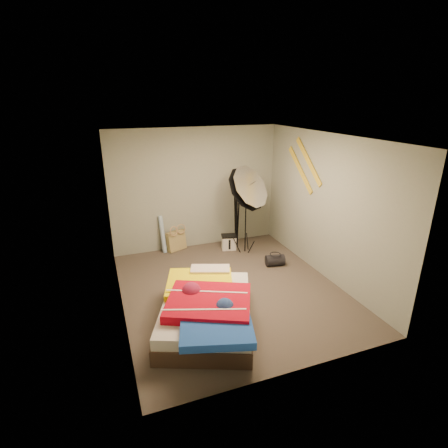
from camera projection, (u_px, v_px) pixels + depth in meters
name	position (u px, v px, depth m)	size (l,w,h in m)	color
floor	(231.00, 289.00, 5.87)	(4.00, 4.00, 0.00)	brown
ceiling	(232.00, 137.00, 5.01)	(4.00, 4.00, 0.00)	silver
wall_back	(196.00, 189.00, 7.20)	(3.50, 3.50, 0.00)	gray
wall_front	(301.00, 278.00, 3.68)	(3.50, 3.50, 0.00)	gray
wall_left	(115.00, 233.00, 4.87)	(4.00, 4.00, 0.00)	gray
wall_right	(326.00, 207.00, 6.02)	(4.00, 4.00, 0.00)	gray
tote_bag	(176.00, 241.00, 7.31)	(0.41, 0.12, 0.41)	tan
wrapping_roll	(163.00, 234.00, 7.16)	(0.09, 0.09, 0.77)	#588CB8
camera_case	(229.00, 243.00, 7.37)	(0.29, 0.21, 0.29)	silver
duffel_bag	(275.00, 260.00, 6.67)	(0.21, 0.21, 0.35)	black
wall_stripe_upper	(309.00, 161.00, 6.30)	(0.02, 1.10, 0.10)	gold
wall_stripe_lower	(300.00, 170.00, 6.59)	(0.02, 1.10, 0.10)	gold
bed	(207.00, 309.00, 4.87)	(1.79, 2.17, 0.51)	#453125
photo_umbrella	(246.00, 189.00, 6.66)	(0.93, 1.03, 1.92)	black
camera_tripod	(237.00, 215.00, 7.32)	(0.07, 0.07, 1.25)	black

